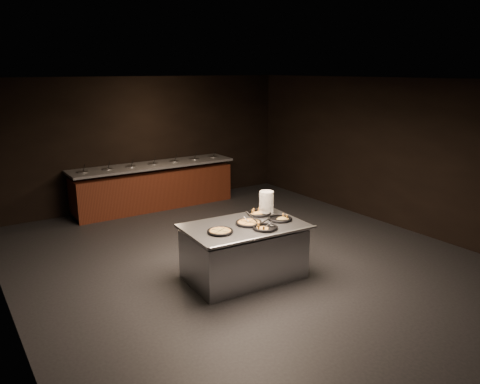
# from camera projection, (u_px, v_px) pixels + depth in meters

# --- Properties ---
(room) EXTENTS (7.02, 8.02, 2.92)m
(room) POSITION_uv_depth(u_px,v_px,m) (242.00, 173.00, 7.41)
(room) COLOR black
(room) RESTS_ON ground
(salad_bar) EXTENTS (3.70, 0.83, 1.18)m
(salad_bar) POSITION_uv_depth(u_px,v_px,m) (155.00, 189.00, 10.53)
(salad_bar) COLOR #5A2515
(salad_bar) RESTS_ON ground
(serving_counter) EXTENTS (1.80, 1.22, 0.83)m
(serving_counter) POSITION_uv_depth(u_px,v_px,m) (244.00, 252.00, 6.98)
(serving_counter) COLOR #BABCC2
(serving_counter) RESTS_ON ground
(plate_stack) EXTENTS (0.23, 0.23, 0.35)m
(plate_stack) POSITION_uv_depth(u_px,v_px,m) (266.00, 202.00, 7.41)
(plate_stack) COLOR white
(plate_stack) RESTS_ON serving_counter
(pan_veggie_whole) EXTENTS (0.37, 0.37, 0.04)m
(pan_veggie_whole) POSITION_uv_depth(u_px,v_px,m) (220.00, 231.00, 6.54)
(pan_veggie_whole) COLOR black
(pan_veggie_whole) RESTS_ON serving_counter
(pan_cheese_whole) EXTENTS (0.39, 0.39, 0.04)m
(pan_cheese_whole) POSITION_uv_depth(u_px,v_px,m) (249.00, 223.00, 6.90)
(pan_cheese_whole) COLOR black
(pan_cheese_whole) RESTS_ON serving_counter
(pan_cheese_slices_a) EXTENTS (0.38, 0.38, 0.04)m
(pan_cheese_slices_a) POSITION_uv_depth(u_px,v_px,m) (259.00, 213.00, 7.37)
(pan_cheese_slices_a) COLOR black
(pan_cheese_slices_a) RESTS_ON serving_counter
(pan_cheese_slices_b) EXTENTS (0.37, 0.37, 0.04)m
(pan_cheese_slices_b) POSITION_uv_depth(u_px,v_px,m) (265.00, 228.00, 6.70)
(pan_cheese_slices_b) COLOR black
(pan_cheese_slices_b) RESTS_ON serving_counter
(pan_veggie_slices) EXTENTS (0.37, 0.37, 0.04)m
(pan_veggie_slices) POSITION_uv_depth(u_px,v_px,m) (280.00, 219.00, 7.10)
(pan_veggie_slices) COLOR black
(pan_veggie_slices) RESTS_ON serving_counter
(server_left) EXTENTS (0.20, 0.33, 0.18)m
(server_left) POSITION_uv_depth(u_px,v_px,m) (249.00, 218.00, 6.92)
(server_left) COLOR #BABCC2
(server_left) RESTS_ON serving_counter
(server_right) EXTENTS (0.28, 0.15, 0.14)m
(server_right) POSITION_uv_depth(u_px,v_px,m) (267.00, 223.00, 6.75)
(server_right) COLOR #BABCC2
(server_right) RESTS_ON serving_counter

